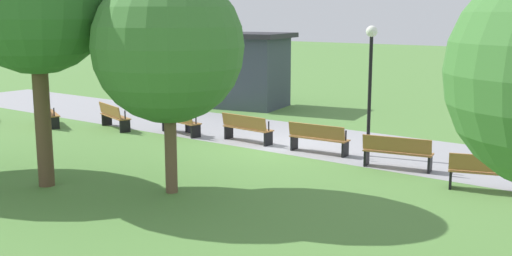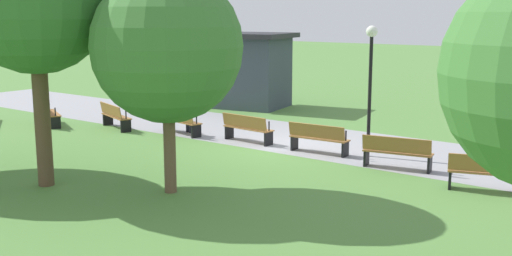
# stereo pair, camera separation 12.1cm
# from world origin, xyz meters

# --- Properties ---
(ground_plane) EXTENTS (120.00, 120.00, 0.00)m
(ground_plane) POSITION_xyz_m (0.00, 0.00, 0.00)
(ground_plane) COLOR #54843D
(path_paving) EXTENTS (38.26, 4.50, 0.01)m
(path_paving) POSITION_xyz_m (0.00, 1.49, 0.00)
(path_paving) COLOR #939399
(path_paving) RESTS_ON ground
(bench_1) EXTENTS (1.82, 1.20, 0.89)m
(bench_1) POSITION_xyz_m (-8.91, -2.10, 0.47)
(bench_1) COLOR #996633
(bench_1) RESTS_ON ground
(bench_2) EXTENTS (1.85, 1.01, 0.89)m
(bench_2) POSITION_xyz_m (-6.47, -1.11, 0.47)
(bench_2) COLOR #996633
(bench_2) RESTS_ON ground
(bench_3) EXTENTS (1.85, 0.81, 0.89)m
(bench_3) POSITION_xyz_m (-3.93, -0.45, 0.47)
(bench_3) COLOR #996633
(bench_3) RESTS_ON ground
(bench_4) EXTENTS (1.82, 0.59, 0.89)m
(bench_4) POSITION_xyz_m (-1.32, -0.11, 0.47)
(bench_4) COLOR #996633
(bench_4) RESTS_ON ground
(bench_5) EXTENTS (1.82, 0.59, 0.89)m
(bench_5) POSITION_xyz_m (1.32, -0.11, 0.47)
(bench_5) COLOR #996633
(bench_5) RESTS_ON ground
(bench_6) EXTENTS (1.85, 0.81, 0.89)m
(bench_6) POSITION_xyz_m (3.93, -0.45, 0.47)
(bench_6) COLOR #996633
(bench_6) RESTS_ON ground
(bench_7) EXTENTS (1.85, 1.01, 0.89)m
(bench_7) POSITION_xyz_m (6.47, -1.11, 0.47)
(bench_7) COLOR #996633
(bench_7) RESTS_ON ground
(person_seated) EXTENTS (0.40, 0.56, 1.20)m
(person_seated) POSITION_xyz_m (-3.95, -0.30, 0.64)
(person_seated) COLOR maroon
(person_seated) RESTS_ON ground
(tree_1) EXTENTS (3.38, 3.38, 5.01)m
(tree_1) POSITION_xyz_m (0.69, -5.50, 3.31)
(tree_1) COLOR brown
(tree_1) RESTS_ON ground
(tree_2) EXTENTS (3.40, 3.40, 6.05)m
(tree_2) POSITION_xyz_m (-2.08, -6.88, 4.32)
(tree_2) COLOR brown
(tree_2) RESTS_ON ground
(lamp_post) EXTENTS (0.32, 0.32, 3.70)m
(lamp_post) POSITION_xyz_m (2.61, 0.49, 2.60)
(lamp_post) COLOR black
(lamp_post) RESTS_ON ground
(kiosk) EXTENTS (3.88, 3.60, 3.20)m
(kiosk) POSITION_xyz_m (-5.81, 5.87, 1.64)
(kiosk) COLOR #38424C
(kiosk) RESTS_ON ground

